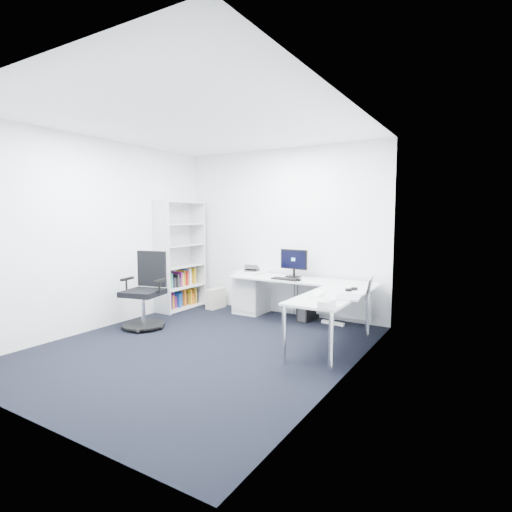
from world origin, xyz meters
The scene contains 22 objects.
ground centered at (0.00, 0.00, 0.00)m, with size 4.20×4.20×0.00m, color black.
ceiling centered at (0.00, 0.00, 2.70)m, with size 4.20×4.20×0.00m, color white.
wall_back centered at (0.00, 2.10, 1.35)m, with size 3.60×0.02×2.70m, color white.
wall_front centered at (0.00, -2.10, 1.35)m, with size 3.60×0.02×2.70m, color white.
wall_left centered at (-1.80, 0.00, 1.35)m, with size 0.02×4.20×2.70m, color white.
wall_right centered at (1.80, 0.00, 1.35)m, with size 0.02×4.20×2.70m, color white.
l_desk centered at (0.55, 1.40, 0.33)m, with size 2.27×1.27×0.66m, color silver, non-canonical shape.
drawer_pedestal centered at (-0.41, 1.87, 0.35)m, with size 0.46×0.57×0.71m, color silver.
bookshelf centered at (-1.62, 1.45, 0.93)m, with size 0.36×0.93×1.87m, color silver, non-canonical shape.
task_chair centered at (-1.25, 0.23, 0.55)m, with size 0.62×0.62×1.10m, color black, non-canonical shape.
black_pc_tower centered at (0.59, 1.88, 0.20)m, with size 0.18×0.41×0.40m, color black.
beige_pc_tower centered at (-1.12, 1.79, 0.17)m, with size 0.17×0.37×0.35m, color beige.
power_strip centered at (1.02, 1.83, 0.02)m, with size 0.36×0.06×0.04m, color white.
monitor centered at (0.36, 1.82, 0.89)m, with size 0.47×0.15×0.45m, color black, non-canonical shape.
black_keyboard centered at (0.38, 1.54, 0.67)m, with size 0.44×0.16×0.02m, color black.
mouse centered at (0.58, 1.54, 0.68)m, with size 0.06×0.10×0.03m, color black.
desk_phone centered at (-0.40, 1.83, 0.73)m, with size 0.21×0.21×0.15m, color #272729, non-canonical shape.
laptop centered at (1.62, 0.71, 0.79)m, with size 0.37×0.36×0.26m, color silver, non-canonical shape.
white_keyboard centered at (1.22, 0.75, 0.67)m, with size 0.12×0.41×0.01m, color white.
headphones centered at (1.49, 1.21, 0.69)m, with size 0.12×0.20×0.05m, color black, non-canonical shape.
orange_fruit centered at (1.45, 0.41, 0.70)m, with size 0.08×0.08×0.08m, color orange.
tissue_box centered at (1.57, 0.12, 0.70)m, with size 0.12×0.23×0.08m, color white.
Camera 1 is at (3.05, -3.75, 1.61)m, focal length 28.00 mm.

